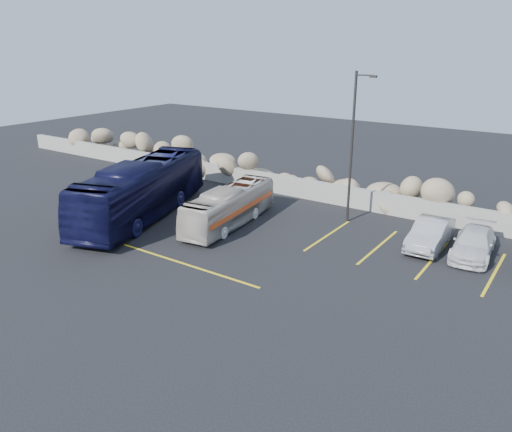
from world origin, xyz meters
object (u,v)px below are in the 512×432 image
Objects in this scene: car_b at (430,234)px; car_c at (474,244)px; vintage_bus at (230,206)px; tour_coach at (142,190)px; lamppost at (353,144)px.

car_c is at bearing 0.33° from car_b.
vintage_bus is 1.79× the size of car_c.
tour_coach is 15.40m from car_b.
vintage_bus reaches higher than car_c.
car_c is (6.70, -1.03, -3.70)m from lamppost.
car_b is at bearing 9.64° from vintage_bus.
tour_coach is (-4.83, -1.69, 0.54)m from vintage_bus.
tour_coach is at bearing -149.78° from lamppost.
lamppost is at bearing 12.20° from tour_coach.
lamppost reaches higher than vintage_bus.
vintage_bus reaches higher than car_b.
tour_coach reaches higher than car_c.
lamppost is 0.71× the size of tour_coach.
tour_coach is 2.73× the size of car_c.
tour_coach reaches higher than vintage_bus.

